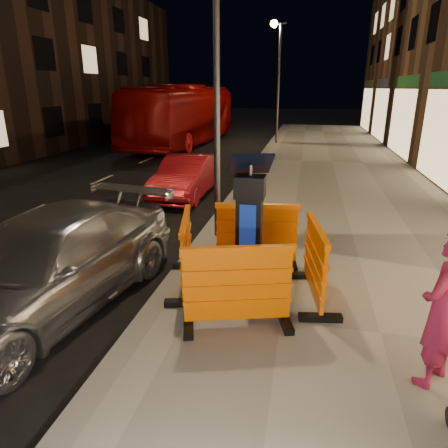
% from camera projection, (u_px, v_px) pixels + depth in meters
% --- Properties ---
extents(ground_plane, '(120.00, 120.00, 0.00)m').
position_uv_depth(ground_plane, '(154.00, 317.00, 5.60)').
color(ground_plane, black).
rests_on(ground_plane, ground).
extents(sidewalk, '(6.00, 60.00, 0.15)m').
position_uv_depth(sidewalk, '(379.00, 338.00, 5.01)').
color(sidewalk, gray).
rests_on(sidewalk, ground).
extents(kerb, '(0.30, 60.00, 0.15)m').
position_uv_depth(kerb, '(154.00, 312.00, 5.58)').
color(kerb, slate).
rests_on(kerb, ground).
extents(parking_kiosk, '(0.73, 0.73, 1.97)m').
position_uv_depth(parking_kiosk, '(249.00, 229.00, 5.70)').
color(parking_kiosk, black).
rests_on(parking_kiosk, sidewalk).
extents(barrier_front, '(1.51, 0.95, 1.10)m').
position_uv_depth(barrier_front, '(237.00, 287.00, 4.96)').
color(barrier_front, '#FF6C00').
rests_on(barrier_front, sidewalk).
extents(barrier_back, '(1.48, 0.78, 1.10)m').
position_uv_depth(barrier_back, '(257.00, 235.00, 6.72)').
color(barrier_back, '#FF6C00').
rests_on(barrier_back, sidewalk).
extents(barrier_kerbside, '(0.89, 1.50, 1.10)m').
position_uv_depth(barrier_kerbside, '(186.00, 252.00, 6.02)').
color(barrier_kerbside, '#FF6C00').
rests_on(barrier_kerbside, sidewalk).
extents(barrier_bldgside, '(0.80, 1.48, 1.10)m').
position_uv_depth(barrier_bldgside, '(315.00, 263.00, 5.66)').
color(barrier_bldgside, '#FF6C00').
rests_on(barrier_bldgside, sidewalk).
extents(car_silver, '(2.67, 4.95, 1.36)m').
position_uv_depth(car_silver, '(54.00, 306.00, 5.87)').
color(car_silver, silver).
rests_on(car_silver, ground).
extents(car_red, '(1.29, 3.59, 1.18)m').
position_uv_depth(car_red, '(187.00, 196.00, 11.82)').
color(car_red, maroon).
rests_on(car_red, ground).
extents(bus_doubledecker, '(3.20, 11.64, 3.21)m').
position_uv_depth(bus_doubledecker, '(185.00, 144.00, 22.65)').
color(bus_doubledecker, '#960708').
rests_on(bus_doubledecker, ground).
extents(man, '(0.69, 0.72, 1.67)m').
position_uv_depth(man, '(443.00, 310.00, 3.91)').
color(man, maroon).
rests_on(man, sidewalk).
extents(street_lamp_mid, '(0.12, 0.12, 6.00)m').
position_uv_depth(street_lamp_mid, '(217.00, 82.00, 7.32)').
color(street_lamp_mid, '#3F3F44').
rests_on(street_lamp_mid, sidewalk).
extents(street_lamp_far, '(0.12, 0.12, 6.00)m').
position_uv_depth(street_lamp_far, '(278.00, 86.00, 21.22)').
color(street_lamp_far, '#3F3F44').
rests_on(street_lamp_far, sidewalk).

